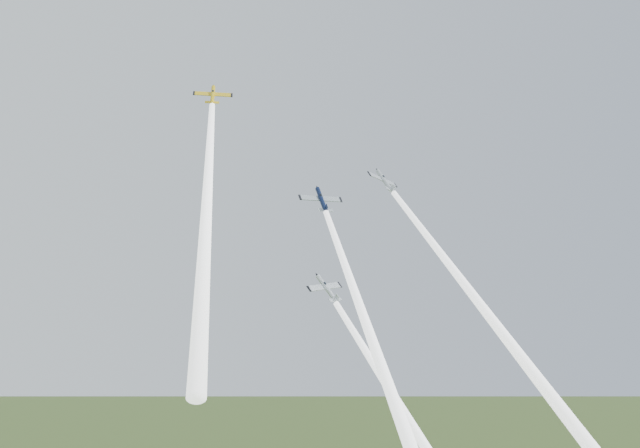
{
  "coord_description": "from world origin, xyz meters",
  "views": [
    {
      "loc": [
        -56.32,
        -120.2,
        74.1
      ],
      "look_at": [
        0.0,
        -6.0,
        92.0
      ],
      "focal_mm": 45.0,
      "sensor_mm": 36.0,
      "label": 1
    }
  ],
  "objects_px": {
    "plane_yellow": "(213,95)",
    "plane_silver_right": "(384,181)",
    "plane_silver_low": "(327,288)",
    "plane_navy": "(322,200)"
  },
  "relations": [
    {
      "from": "plane_yellow",
      "to": "plane_silver_right",
      "type": "distance_m",
      "value": 33.05
    },
    {
      "from": "plane_yellow",
      "to": "plane_silver_low",
      "type": "relative_size",
      "value": 0.95
    },
    {
      "from": "plane_yellow",
      "to": "plane_silver_low",
      "type": "xyz_separation_m",
      "value": [
        15.77,
        -11.08,
        -32.55
      ]
    },
    {
      "from": "plane_silver_right",
      "to": "plane_silver_low",
      "type": "xyz_separation_m",
      "value": [
        -14.08,
        -5.44,
        -19.53
      ]
    },
    {
      "from": "plane_yellow",
      "to": "plane_silver_low",
      "type": "bearing_deg",
      "value": -15.12
    },
    {
      "from": "plane_silver_right",
      "to": "plane_silver_low",
      "type": "height_order",
      "value": "plane_silver_right"
    },
    {
      "from": "plane_yellow",
      "to": "plane_silver_right",
      "type": "height_order",
      "value": "plane_yellow"
    },
    {
      "from": "plane_silver_low",
      "to": "plane_silver_right",
      "type": "bearing_deg",
      "value": 5.03
    },
    {
      "from": "plane_silver_right",
      "to": "plane_silver_low",
      "type": "bearing_deg",
      "value": -176.04
    },
    {
      "from": "plane_silver_low",
      "to": "plane_navy",
      "type": "bearing_deg",
      "value": 55.61
    }
  ]
}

